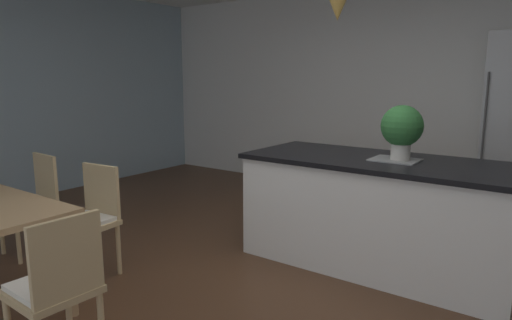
{
  "coord_description": "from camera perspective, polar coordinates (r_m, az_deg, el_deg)",
  "views": [
    {
      "loc": [
        1.72,
        -2.55,
        1.55
      ],
      "look_at": [
        -0.35,
        0.31,
        0.9
      ],
      "focal_mm": 31.88,
      "sensor_mm": 36.0,
      "label": 1
    }
  ],
  "objects": [
    {
      "name": "chair_far_left",
      "position": [
        4.49,
        -26.2,
        -4.57
      ],
      "size": [
        0.43,
        0.43,
        0.87
      ],
      "color": "tan",
      "rests_on": "ground_plane"
    },
    {
      "name": "chair_kitchen_end",
      "position": [
        2.68,
        -23.74,
        -14.26
      ],
      "size": [
        0.42,
        0.42,
        0.87
      ],
      "color": "tan",
      "rests_on": "ground_plane"
    },
    {
      "name": "pendant_over_island_main",
      "position": [
        3.94,
        10.16,
        18.25
      ],
      "size": [
        0.17,
        0.17,
        0.7
      ],
      "color": "black"
    },
    {
      "name": "kitchen_island",
      "position": [
        3.89,
        15.01,
        -6.22
      ],
      "size": [
        2.17,
        0.95,
        0.91
      ],
      "color": "white",
      "rests_on": "ground_plane"
    },
    {
      "name": "chair_far_right",
      "position": [
        3.79,
        -20.17,
        -6.78
      ],
      "size": [
        0.43,
        0.43,
        0.87
      ],
      "color": "tan",
      "rests_on": "ground_plane"
    },
    {
      "name": "ground_plane",
      "position": [
        3.45,
        1.81,
        -16.67
      ],
      "size": [
        10.0,
        8.4,
        0.04
      ],
      "primitive_type": "cube",
      "color": "#4C301E"
    },
    {
      "name": "potted_plant_on_island",
      "position": [
        3.7,
        17.83,
        3.82
      ],
      "size": [
        0.32,
        0.32,
        0.44
      ],
      "color": "beige",
      "rests_on": "kitchen_island"
    },
    {
      "name": "wall_back_kitchen",
      "position": [
        6.06,
        19.65,
        7.92
      ],
      "size": [
        10.0,
        0.12,
        2.7
      ],
      "primitive_type": "cube",
      "color": "white",
      "rests_on": "ground_plane"
    }
  ]
}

